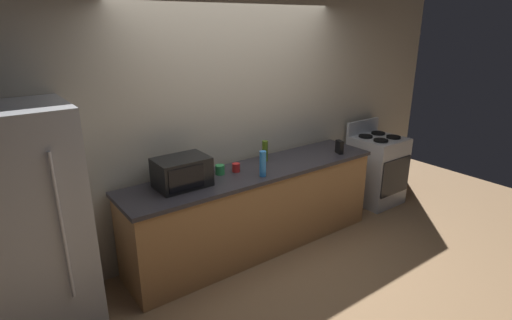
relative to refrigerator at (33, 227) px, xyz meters
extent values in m
plane|color=#93704C|center=(2.05, -0.40, -0.90)|extent=(8.00, 8.00, 0.00)
cube|color=#B2A893|center=(2.05, 0.41, 0.45)|extent=(6.40, 0.10, 2.70)
cube|color=#B27F4C|center=(2.05, 0.00, -0.47)|extent=(2.80, 0.60, 0.86)
cube|color=#2D2B30|center=(2.05, 0.00, -0.02)|extent=(2.84, 0.64, 0.04)
cube|color=#B7BABF|center=(0.00, 0.00, 0.00)|extent=(0.72, 0.70, 1.80)
cylinder|color=silver|center=(0.14, -0.37, 0.10)|extent=(0.02, 0.02, 1.10)
cube|color=#B7BABF|center=(4.05, 0.00, -0.45)|extent=(0.60, 0.60, 0.90)
cube|color=black|center=(4.05, -0.30, -0.45)|extent=(0.55, 0.02, 0.48)
cube|color=#B7BABF|center=(4.05, 0.28, 0.09)|extent=(0.60, 0.04, 0.18)
cylinder|color=black|center=(3.92, -0.12, 0.01)|extent=(0.18, 0.18, 0.02)
cylinder|color=black|center=(4.18, -0.12, 0.01)|extent=(0.18, 0.18, 0.02)
cylinder|color=black|center=(3.92, 0.12, 0.01)|extent=(0.18, 0.18, 0.02)
cylinder|color=black|center=(4.18, 0.12, 0.01)|extent=(0.18, 0.18, 0.02)
cube|color=black|center=(1.25, 0.05, 0.13)|extent=(0.48, 0.34, 0.27)
cube|color=black|center=(1.21, -0.12, 0.13)|extent=(0.34, 0.01, 0.21)
cube|color=black|center=(3.13, -0.14, 0.07)|extent=(0.08, 0.12, 0.15)
cylinder|color=#338CE5|center=(1.99, -0.19, 0.13)|extent=(0.07, 0.07, 0.25)
cylinder|color=#4C6B19|center=(2.29, 0.16, 0.11)|extent=(0.06, 0.06, 0.22)
cylinder|color=#2D8C47|center=(1.68, 0.10, 0.05)|extent=(0.09, 0.09, 0.09)
cylinder|color=red|center=(1.85, 0.07, 0.04)|extent=(0.08, 0.08, 0.09)
camera|label=1|loc=(-0.25, -3.11, 1.43)|focal=28.29mm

